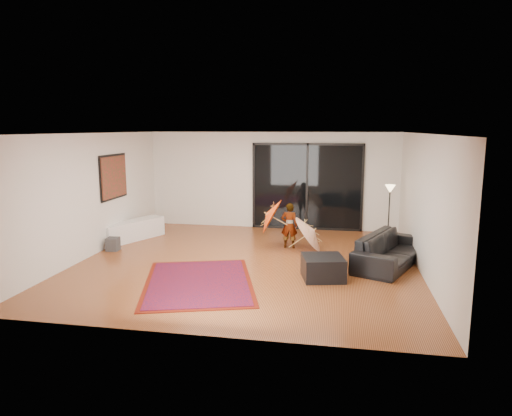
% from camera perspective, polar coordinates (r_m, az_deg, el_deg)
% --- Properties ---
extents(floor, '(7.00, 7.00, 0.00)m').
position_cam_1_polar(floor, '(9.73, -1.14, -6.81)').
color(floor, '#9D552B').
rests_on(floor, ground).
extents(ceiling, '(7.00, 7.00, 0.00)m').
position_cam_1_polar(ceiling, '(9.31, -1.20, 9.31)').
color(ceiling, white).
rests_on(ceiling, wall_back).
extents(wall_back, '(7.00, 0.00, 7.00)m').
position_cam_1_polar(wall_back, '(12.84, 1.95, 3.46)').
color(wall_back, silver).
rests_on(wall_back, floor).
extents(wall_front, '(7.00, 0.00, 7.00)m').
position_cam_1_polar(wall_front, '(6.10, -7.76, -3.95)').
color(wall_front, silver).
rests_on(wall_front, floor).
extents(wall_left, '(0.00, 7.00, 7.00)m').
position_cam_1_polar(wall_left, '(10.68, -19.91, 1.53)').
color(wall_left, silver).
rests_on(wall_left, floor).
extents(wall_right, '(0.00, 7.00, 7.00)m').
position_cam_1_polar(wall_right, '(9.38, 20.27, 0.42)').
color(wall_right, silver).
rests_on(wall_right, floor).
extents(sliding_door, '(3.06, 0.07, 2.40)m').
position_cam_1_polar(sliding_door, '(12.72, 6.39, 2.66)').
color(sliding_door, black).
rests_on(sliding_door, wall_back).
extents(painting, '(0.04, 1.28, 1.08)m').
position_cam_1_polar(painting, '(11.50, -17.35, 3.75)').
color(painting, black).
rests_on(painting, wall_left).
extents(media_console, '(1.15, 1.79, 0.49)m').
position_cam_1_polar(media_console, '(11.99, -15.17, -2.71)').
color(media_console, white).
rests_on(media_console, floor).
extents(speaker, '(0.29, 0.29, 0.30)m').
position_cam_1_polar(speaker, '(11.11, -17.46, -4.32)').
color(speaker, '#424244').
rests_on(speaker, floor).
extents(persian_rug, '(2.64, 3.14, 0.02)m').
position_cam_1_polar(persian_rug, '(8.56, -7.19, -9.18)').
color(persian_rug, '#551107').
rests_on(persian_rug, floor).
extents(sofa, '(1.72, 2.40, 0.65)m').
position_cam_1_polar(sofa, '(9.83, 16.42, -5.07)').
color(sofa, black).
rests_on(sofa, floor).
extents(ottoman, '(0.90, 0.90, 0.43)m').
position_cam_1_polar(ottoman, '(8.75, 8.36, -7.38)').
color(ottoman, black).
rests_on(ottoman, floor).
extents(floor_lamp, '(0.25, 0.25, 1.44)m').
position_cam_1_polar(floor_lamp, '(11.59, 16.37, 1.30)').
color(floor_lamp, black).
rests_on(floor_lamp, floor).
extents(child, '(0.40, 0.27, 1.07)m').
position_cam_1_polar(child, '(10.80, 4.18, -2.18)').
color(child, '#999999').
rests_on(child, floor).
extents(parasol_orange, '(0.57, 0.91, 0.90)m').
position_cam_1_polar(parasol_orange, '(10.79, 1.26, -1.11)').
color(parasol_orange, '#F0450C').
rests_on(parasol_orange, child).
extents(parasol_white, '(0.73, 0.95, 0.98)m').
position_cam_1_polar(parasol_white, '(10.62, 7.32, -2.63)').
color(parasol_white, silver).
rests_on(parasol_white, floor).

